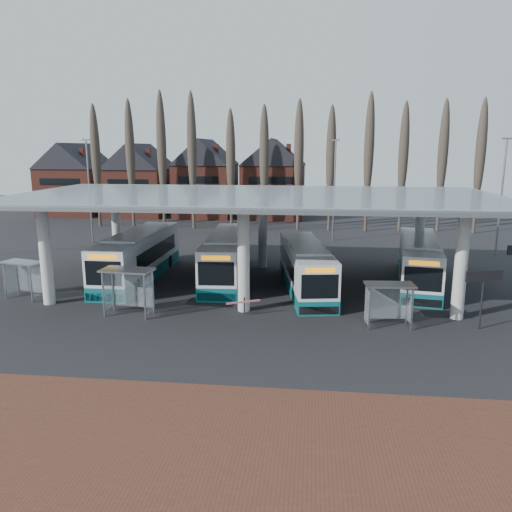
# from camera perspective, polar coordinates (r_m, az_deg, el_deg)

# --- Properties ---
(ground) EXTENTS (140.00, 140.00, 0.00)m
(ground) POSITION_cam_1_polar(r_m,az_deg,el_deg) (27.05, -2.13, -7.91)
(ground) COLOR black
(ground) RESTS_ON ground
(brick_strip) EXTENTS (70.00, 10.00, 0.03)m
(brick_strip) POSITION_cam_1_polar(r_m,az_deg,el_deg) (16.52, -8.83, -22.15)
(brick_strip) COLOR #522F20
(brick_strip) RESTS_ON ground
(station_canopy) EXTENTS (32.00, 16.00, 6.34)m
(station_canopy) POSITION_cam_1_polar(r_m,az_deg,el_deg) (33.53, -0.16, 6.02)
(station_canopy) COLOR #BBBBB7
(station_canopy) RESTS_ON ground
(poplar_row) EXTENTS (45.10, 1.10, 14.50)m
(poplar_row) POSITION_cam_1_polar(r_m,az_deg,el_deg) (58.24, 2.74, 11.68)
(poplar_row) COLOR #473D33
(poplar_row) RESTS_ON ground
(townhouse_row) EXTENTS (36.80, 10.30, 12.25)m
(townhouse_row) POSITION_cam_1_polar(r_m,az_deg,el_deg) (71.91, -9.47, 9.36)
(townhouse_row) COLOR brown
(townhouse_row) RESTS_ON ground
(lamp_post_a) EXTENTS (0.80, 0.16, 10.17)m
(lamp_post_a) POSITION_cam_1_polar(r_m,az_deg,el_deg) (52.08, -18.50, 7.22)
(lamp_post_a) COLOR slate
(lamp_post_a) RESTS_ON ground
(lamp_post_b) EXTENTS (0.80, 0.16, 10.17)m
(lamp_post_b) POSITION_cam_1_polar(r_m,az_deg,el_deg) (51.31, 8.94, 7.63)
(lamp_post_b) COLOR slate
(lamp_post_b) RESTS_ON ground
(lamp_post_c) EXTENTS (0.80, 0.16, 10.17)m
(lamp_post_c) POSITION_cam_1_polar(r_m,az_deg,el_deg) (48.07, 26.25, 6.23)
(lamp_post_c) COLOR slate
(lamp_post_c) RESTS_ON ground
(bus_0) EXTENTS (2.67, 12.27, 3.41)m
(bus_0) POSITION_cam_1_polar(r_m,az_deg,el_deg) (37.25, -13.26, -0.04)
(bus_0) COLOR white
(bus_0) RESTS_ON ground
(bus_1) EXTENTS (3.25, 12.02, 3.30)m
(bus_1) POSITION_cam_1_polar(r_m,az_deg,el_deg) (36.29, -3.35, -0.13)
(bus_1) COLOR white
(bus_1) RESTS_ON ground
(bus_2) EXTENTS (4.12, 11.47, 3.12)m
(bus_2) POSITION_cam_1_polar(r_m,az_deg,el_deg) (33.63, 5.67, -1.31)
(bus_2) COLOR white
(bus_2) RESTS_ON ground
(bus_3) EXTENTS (4.20, 11.81, 3.21)m
(bus_3) POSITION_cam_1_polar(r_m,az_deg,el_deg) (36.61, 18.05, -0.68)
(bus_3) COLOR white
(bus_3) RESTS_ON ground
(shelter_0) EXTENTS (2.78, 1.88, 2.36)m
(shelter_0) POSITION_cam_1_polar(r_m,az_deg,el_deg) (34.67, -24.93, -1.58)
(shelter_0) COLOR gray
(shelter_0) RESTS_ON ground
(shelter_1) EXTENTS (3.01, 1.71, 2.68)m
(shelter_1) POSITION_cam_1_polar(r_m,az_deg,el_deg) (29.12, -14.32, -2.80)
(shelter_1) COLOR gray
(shelter_1) RESTS_ON ground
(shelter_2) EXTENTS (2.65, 1.48, 2.37)m
(shelter_2) POSITION_cam_1_polar(r_m,az_deg,el_deg) (27.28, 14.91, -4.33)
(shelter_2) COLOR gray
(shelter_2) RESTS_ON ground
(info_sign_0) EXTENTS (2.04, 0.80, 3.16)m
(info_sign_0) POSITION_cam_1_polar(r_m,az_deg,el_deg) (28.29, 24.59, -2.52)
(info_sign_0) COLOR black
(info_sign_0) RESTS_ON ground
(barrier) EXTENTS (1.82, 0.97, 0.99)m
(barrier) POSITION_cam_1_polar(r_m,az_deg,el_deg) (28.23, -1.43, -5.38)
(barrier) COLOR black
(barrier) RESTS_ON ground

